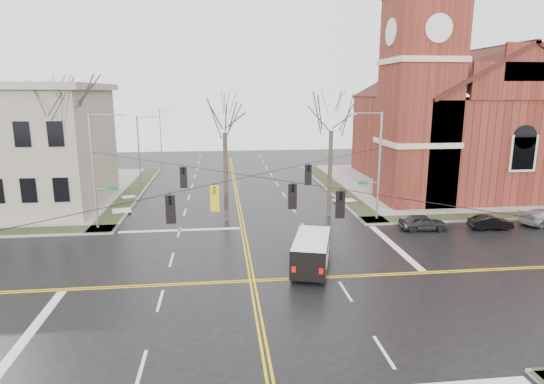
{
  "coord_description": "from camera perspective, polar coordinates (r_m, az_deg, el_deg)",
  "views": [
    {
      "loc": [
        -1.68,
        -24.61,
        10.75
      ],
      "look_at": [
        1.86,
        6.0,
        3.92
      ],
      "focal_mm": 30.0,
      "sensor_mm": 36.0,
      "label": 1
    }
  ],
  "objects": [
    {
      "name": "parked_car_c",
      "position": [
        43.76,
        30.98,
        -2.69
      ],
      "size": [
        4.73,
        2.93,
        1.28
      ],
      "primitive_type": "imported",
      "rotation": [
        0.0,
        0.0,
        1.85
      ],
      "color": "#A6A6A8",
      "rests_on": "ground"
    },
    {
      "name": "traffic_signals",
      "position": [
        24.58,
        -2.52,
        0.03
      ],
      "size": [
        8.21,
        8.26,
        1.3
      ],
      "color": "black",
      "rests_on": "ground"
    },
    {
      "name": "parked_car_a",
      "position": [
        37.97,
        18.37,
        -3.63
      ],
      "size": [
        3.74,
        1.65,
        1.25
      ],
      "primitive_type": "imported",
      "rotation": [
        0.0,
        0.0,
        1.52
      ],
      "color": "black",
      "rests_on": "ground"
    },
    {
      "name": "signal_pole_nw",
      "position": [
        37.82,
        -21.3,
        2.81
      ],
      "size": [
        2.75,
        0.22,
        9.0
      ],
      "color": "gray",
      "rests_on": "ground"
    },
    {
      "name": "civic_building_a",
      "position": [
        49.3,
        -31.0,
        4.6
      ],
      "size": [
        18.0,
        14.0,
        11.0
      ],
      "primitive_type": "cube",
      "color": "gray",
      "rests_on": "ground"
    },
    {
      "name": "cargo_van",
      "position": [
        28.43,
        5.01,
        -7.21
      ],
      "size": [
        3.46,
        5.64,
        2.01
      ],
      "rotation": [
        0.0,
        0.0,
        -0.29
      ],
      "color": "white",
      "rests_on": "ground"
    },
    {
      "name": "streetlight_north_a",
      "position": [
        53.74,
        -16.23,
        5.28
      ],
      "size": [
        2.3,
        0.2,
        8.0
      ],
      "color": "gray",
      "rests_on": "ground"
    },
    {
      "name": "span_wires",
      "position": [
        25.08,
        -2.64,
        2.03
      ],
      "size": [
        23.02,
        23.02,
        0.03
      ],
      "color": "black",
      "rests_on": "ground"
    },
    {
      "name": "tree_nw_near",
      "position": [
        37.78,
        -5.96,
        8.12
      ],
      "size": [
        4.0,
        4.0,
        10.92
      ],
      "color": "#332820",
      "rests_on": "ground"
    },
    {
      "name": "signal_pole_ne",
      "position": [
        38.82,
        13.08,
        3.57
      ],
      "size": [
        2.75,
        0.22,
        9.0
      ],
      "color": "gray",
      "rests_on": "ground"
    },
    {
      "name": "sidewalks",
      "position": [
        26.88,
        -2.51,
        -10.92
      ],
      "size": [
        80.0,
        80.0,
        0.17
      ],
      "color": "gray",
      "rests_on": "ground"
    },
    {
      "name": "tree_ne",
      "position": [
        39.43,
        7.46,
        8.33
      ],
      "size": [
        4.0,
        4.0,
        10.99
      ],
      "color": "#332820",
      "rests_on": "ground"
    },
    {
      "name": "ground",
      "position": [
        26.91,
        -2.51,
        -11.07
      ],
      "size": [
        120.0,
        120.0,
        0.0
      ],
      "primitive_type": "plane",
      "color": "black",
      "rests_on": "ground"
    },
    {
      "name": "parked_car_b",
      "position": [
        40.23,
        25.73,
        -3.46
      ],
      "size": [
        3.41,
        1.29,
        1.11
      ],
      "primitive_type": "imported",
      "rotation": [
        0.0,
        0.0,
        1.54
      ],
      "color": "black",
      "rests_on": "ground"
    },
    {
      "name": "church",
      "position": [
        56.08,
        21.85,
        9.24
      ],
      "size": [
        24.28,
        27.48,
        27.5
      ],
      "color": "maroon",
      "rests_on": "ground"
    },
    {
      "name": "road_markings",
      "position": [
        26.91,
        -2.51,
        -11.06
      ],
      "size": [
        100.0,
        100.0,
        0.01
      ],
      "color": "gold",
      "rests_on": "ground"
    },
    {
      "name": "streetlight_north_b",
      "position": [
        73.43,
        -13.7,
        7.23
      ],
      "size": [
        2.3,
        0.2,
        8.0
      ],
      "color": "gray",
      "rests_on": "ground"
    },
    {
      "name": "tree_nw_far",
      "position": [
        40.23,
        -24.93,
        9.27
      ],
      "size": [
        4.0,
        4.0,
        12.86
      ],
      "color": "#332820",
      "rests_on": "ground"
    }
  ]
}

